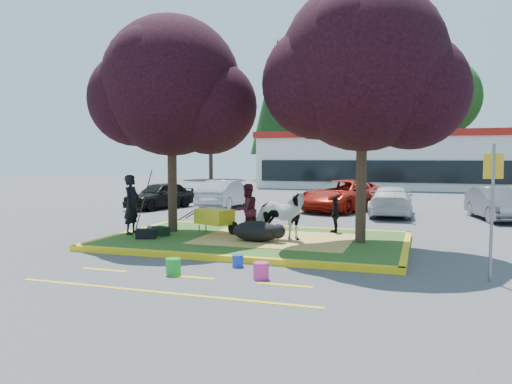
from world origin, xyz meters
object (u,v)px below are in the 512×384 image
(calf, at_px, (256,231))
(sign_post, at_px, (492,197))
(handler, at_px, (132,204))
(car_black, at_px, (160,195))
(cow, at_px, (279,216))
(wheelbarrow, at_px, (215,217))
(bucket_green, at_px, (173,267))
(car_silver, at_px, (225,194))
(bucket_blue, at_px, (238,261))
(bucket_pink, at_px, (261,271))

(calf, height_order, sign_post, sign_post)
(handler, relative_size, car_black, 0.47)
(handler, xyz_separation_m, sign_post, (9.43, -2.26, 0.64))
(calf, distance_m, handler, 3.97)
(cow, relative_size, wheelbarrow, 0.82)
(calf, distance_m, wheelbarrow, 1.81)
(bucket_green, height_order, car_black, car_black)
(calf, bearing_deg, handler, -167.57)
(handler, height_order, wheelbarrow, handler)
(car_black, bearing_deg, calf, -31.86)
(car_silver, bearing_deg, sign_post, 131.85)
(bucket_blue, bearing_deg, calf, 98.94)
(cow, distance_m, sign_post, 5.64)
(cow, distance_m, calf, 0.78)
(calf, distance_m, car_silver, 10.54)
(handler, xyz_separation_m, bucket_blue, (4.31, -2.55, -0.89))
(sign_post, bearing_deg, bucket_blue, 166.65)
(calf, bearing_deg, car_silver, 131.04)
(car_silver, bearing_deg, handler, 95.18)
(sign_post, relative_size, car_black, 0.72)
(handler, relative_size, bucket_pink, 5.25)
(bucket_blue, relative_size, car_black, 0.07)
(bucket_green, distance_m, car_black, 13.59)
(cow, xyz_separation_m, bucket_green, (-1.15, -3.94, -0.66))
(cow, relative_size, bucket_pink, 4.78)
(cow, relative_size, handler, 0.91)
(cow, relative_size, car_silver, 0.40)
(calf, height_order, bucket_pink, calf)
(handler, relative_size, sign_post, 0.66)
(bucket_pink, bearing_deg, bucket_blue, 132.80)
(car_silver, bearing_deg, bucket_pink, 115.29)
(bucket_green, relative_size, car_black, 0.09)
(wheelbarrow, relative_size, bucket_green, 5.79)
(calf, relative_size, car_black, 0.35)
(wheelbarrow, height_order, bucket_pink, wheelbarrow)
(bucket_blue, bearing_deg, bucket_green, -132.04)
(wheelbarrow, relative_size, sign_post, 0.73)
(cow, height_order, handler, handler)
(calf, xyz_separation_m, car_silver, (-4.71, 9.43, 0.23))
(handler, height_order, car_black, handler)
(calf, distance_m, car_black, 11.11)
(handler, relative_size, wheelbarrow, 0.90)
(cow, relative_size, sign_post, 0.60)
(bucket_blue, relative_size, car_silver, 0.07)
(bucket_pink, xyz_separation_m, car_silver, (-5.91, 12.73, 0.50))
(bucket_green, bearing_deg, sign_post, 12.95)
(wheelbarrow, bearing_deg, sign_post, 1.74)
(wheelbarrow, distance_m, sign_post, 7.74)
(wheelbarrow, bearing_deg, cow, 12.42)
(cow, xyz_separation_m, handler, (-4.45, -0.27, 0.20))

